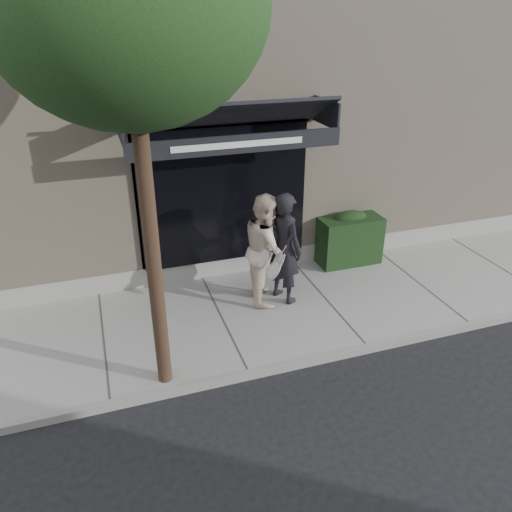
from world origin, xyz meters
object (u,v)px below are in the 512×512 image
object	(u,v)px
street_tree	(127,7)
pedestrian_front	(284,248)
hedge	(348,238)
pedestrian_back	(266,248)

from	to	relation	value
street_tree	pedestrian_front	size ratio (longest dim) A/B	3.04
street_tree	hedge	bearing A→B (deg)	30.67
street_tree	pedestrian_back	size ratio (longest dim) A/B	3.09
street_tree	pedestrian_back	xyz separation A→B (m)	(2.16, 1.68, -3.84)
street_tree	pedestrian_front	world-z (taller)	street_tree
hedge	street_tree	xyz separation A→B (m)	(-4.30, -2.55, 4.32)
hedge	pedestrian_back	bearing A→B (deg)	-157.89
hedge	pedestrian_front	xyz separation A→B (m)	(-1.84, -0.99, 0.49)
hedge	pedestrian_front	distance (m)	2.15
street_tree	pedestrian_back	bearing A→B (deg)	37.90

